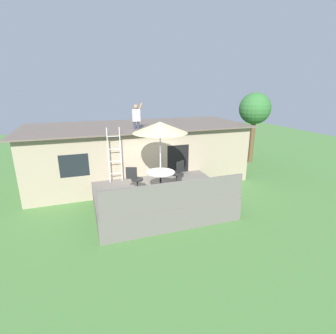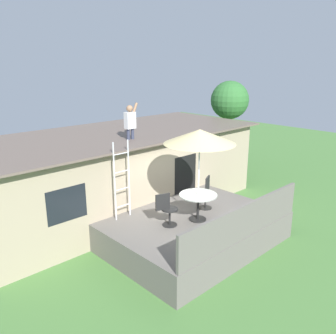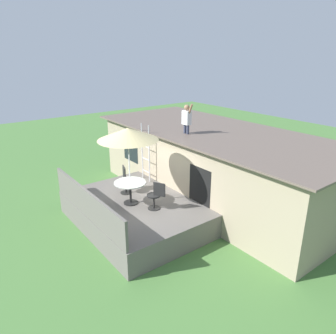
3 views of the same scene
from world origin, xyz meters
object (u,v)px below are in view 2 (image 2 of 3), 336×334
(patio_umbrella, at_px, (200,137))
(patio_table, at_px, (198,200))
(backyard_tree, at_px, (230,101))
(patio_chair_left, at_px, (167,210))
(person_figure, at_px, (130,120))
(step_ladder, at_px, (122,180))
(patio_chair_right, at_px, (206,193))

(patio_umbrella, bearing_deg, patio_table, -90.00)
(backyard_tree, bearing_deg, patio_table, -148.17)
(patio_chair_left, xyz_separation_m, backyard_tree, (8.09, 4.17, 1.94))
(backyard_tree, bearing_deg, person_figure, -165.80)
(step_ladder, height_order, backyard_tree, backyard_tree)
(step_ladder, xyz_separation_m, backyard_tree, (8.62, 2.93, 1.29))
(backyard_tree, bearing_deg, patio_chair_left, -152.72)
(person_figure, bearing_deg, patio_chair_left, -105.02)
(patio_umbrella, relative_size, backyard_tree, 0.61)
(patio_table, xyz_separation_m, step_ladder, (-1.41, 1.55, 0.51))
(patio_umbrella, relative_size, patio_chair_left, 2.76)
(step_ladder, bearing_deg, backyard_tree, 18.78)
(patio_chair_left, bearing_deg, backyard_tree, 46.79)
(step_ladder, height_order, person_figure, person_figure)
(patio_umbrella, height_order, person_figure, person_figure)
(person_figure, xyz_separation_m, patio_chair_left, (-0.61, -2.28, -2.07))
(patio_umbrella, bearing_deg, patio_chair_right, 26.76)
(patio_chair_left, relative_size, patio_chair_right, 1.00)
(patio_table, distance_m, patio_chair_right, 0.95)
(step_ladder, xyz_separation_m, patio_chair_left, (0.53, -1.24, -0.64))
(person_figure, relative_size, backyard_tree, 0.27)
(patio_chair_right, xyz_separation_m, backyard_tree, (6.37, 4.06, 1.94))
(person_figure, xyz_separation_m, backyard_tree, (7.48, 1.89, -0.13))
(step_ladder, bearing_deg, patio_umbrella, -47.71)
(step_ladder, height_order, patio_chair_left, step_ladder)
(patio_umbrella, xyz_separation_m, backyard_tree, (7.22, 4.48, 0.05))
(patio_chair_left, bearing_deg, patio_umbrella, 0.00)
(patio_chair_left, height_order, patio_chair_right, same)
(person_figure, height_order, patio_chair_right, person_figure)
(patio_chair_left, xyz_separation_m, patio_chair_right, (1.71, 0.12, 0.00))
(patio_umbrella, height_order, patio_chair_left, patio_umbrella)
(patio_table, distance_m, step_ladder, 2.15)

